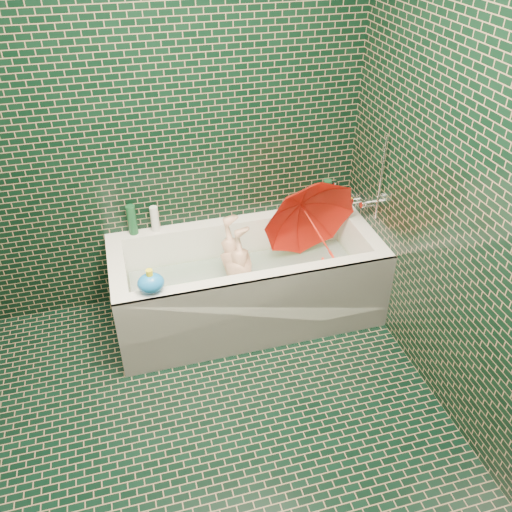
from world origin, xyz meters
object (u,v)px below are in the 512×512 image
object	(u,v)px
bathtub	(248,289)
umbrella	(317,230)
rubber_duck	(319,201)
child	(242,280)
bath_toy	(151,283)

from	to	relation	value
bathtub	umbrella	world-z (taller)	umbrella
rubber_duck	bathtub	bearing A→B (deg)	-144.41
child	rubber_duck	size ratio (longest dim) A/B	7.50
bathtub	umbrella	distance (m)	0.60
child	umbrella	size ratio (longest dim) A/B	1.42
rubber_duck	bath_toy	size ratio (longest dim) A/B	0.62
bath_toy	child	bearing A→B (deg)	0.83
bathtub	child	xyz separation A→B (m)	(-0.04, -0.02, 0.10)
bathtub	child	size ratio (longest dim) A/B	1.96
bathtub	bath_toy	bearing A→B (deg)	-155.20
bathtub	rubber_duck	world-z (taller)	rubber_duck
umbrella	rubber_duck	world-z (taller)	umbrella
umbrella	bath_toy	size ratio (longest dim) A/B	3.26
umbrella	bath_toy	xyz separation A→B (m)	(-1.08, -0.28, 0.01)
child	rubber_duck	distance (m)	0.81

